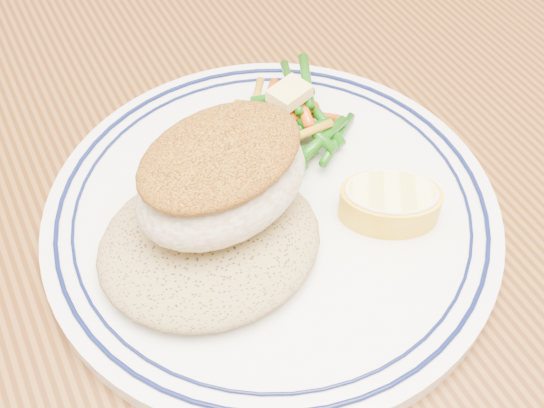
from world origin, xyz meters
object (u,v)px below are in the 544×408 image
Objects in this scene: rice_pilaf at (209,240)px; fish_fillet at (222,176)px; dining_table at (242,343)px; plate at (272,214)px; vegetable_pile at (291,121)px; lemon_wedge at (390,202)px.

fish_fillet is at bearing 39.65° from rice_pilaf.
dining_table is 5.04× the size of plate.
vegetable_pile is at bearing 36.35° from rice_pilaf.
lemon_wedge is (0.10, -0.02, 0.13)m from dining_table.
fish_fillet reaches higher than plate.
dining_table is 0.16m from fish_fillet.
fish_fillet reaches higher than dining_table.
plate is 2.89× the size of vegetable_pile.
dining_table is at bearing -38.86° from rice_pilaf.
plate is 0.05m from rice_pilaf.
fish_fillet is (0.02, 0.01, 0.04)m from rice_pilaf.
lemon_wedge is at bearing -31.65° from plate.
rice_pilaf is 0.04m from fish_fillet.
lemon_wedge reaches higher than dining_table.
lemon_wedge is at bearing -12.83° from rice_pilaf.
lemon_wedge is at bearing -77.55° from vegetable_pile.
fish_fillet is (-0.03, 0.00, 0.05)m from plate.
dining_table is at bearing 171.02° from lemon_wedge.
rice_pilaf is (-0.01, 0.01, 0.13)m from dining_table.
fish_fillet is (0.00, 0.02, 0.16)m from dining_table.
rice_pilaf is 0.12m from lemon_wedge.
fish_fillet is 0.10m from vegetable_pile.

